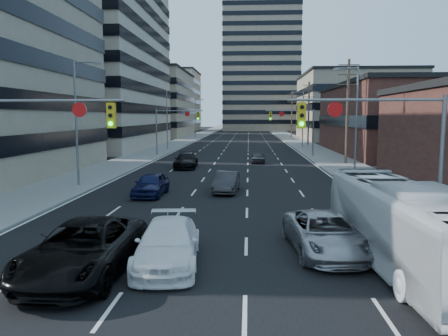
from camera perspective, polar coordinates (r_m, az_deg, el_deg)
ground at (r=12.09m, az=-6.30°, el=-18.33°), size 400.00×400.00×0.00m
road_surface at (r=140.89m, az=2.49°, el=4.71°), size 18.00×300.00×0.02m
sidewalk_left at (r=141.51m, az=-2.19°, el=4.75°), size 5.00×300.00×0.15m
sidewalk_right at (r=141.20m, az=7.18°, el=4.70°), size 5.00×300.00×0.15m
office_left_mid at (r=76.96m, az=-19.33°, el=13.05°), size 26.00×34.00×28.00m
office_left_far at (r=113.80m, az=-10.00°, el=8.15°), size 20.00×30.00×16.00m
storefront_right_mid at (r=64.69m, az=23.37°, el=5.69°), size 20.00×30.00×9.00m
office_right_far at (r=101.47m, az=16.57°, el=7.58°), size 22.00×28.00×14.00m
apartment_tower at (r=162.60m, az=4.84°, el=15.22°), size 26.00×26.00×58.00m
bg_block_left at (r=153.79m, az=-8.05°, el=8.55°), size 24.00×24.00×20.00m
bg_block_right at (r=143.97m, az=15.44°, el=6.91°), size 22.00×22.00×12.00m
signal_near_left at (r=20.98m, az=-23.21°, el=4.07°), size 6.59×0.33×6.00m
signal_near_right at (r=19.61m, az=19.83°, el=4.06°), size 6.59×0.33×6.00m
signal_far_left at (r=56.60m, az=-6.51°, el=5.92°), size 6.09×0.33×6.00m
signal_far_right at (r=56.09m, az=9.24°, el=5.87°), size 6.09×0.33×6.00m
utility_pole_block at (r=47.91m, az=15.83°, el=7.33°), size 2.20×0.28×11.00m
utility_pole_midblock at (r=77.48m, az=10.99°, el=7.16°), size 2.20×0.28×11.00m
utility_pole_distant at (r=107.28m, az=8.84°, el=7.07°), size 2.20×0.28×11.00m
streetlight_left_near at (r=33.12m, az=-18.51°, el=6.33°), size 2.03×0.22×9.00m
streetlight_left_mid at (r=66.91m, az=-7.32°, el=6.68°), size 2.03×0.22×9.00m
streetlight_left_far at (r=101.52m, az=-3.69°, el=6.75°), size 2.03×0.22×9.00m
streetlight_right_near at (r=36.77m, az=16.67°, el=6.40°), size 2.03×0.22×9.00m
streetlight_right_far at (r=71.29m, az=10.14°, el=6.64°), size 2.03×0.22×9.00m
black_pickup at (r=15.04m, az=-17.86°, el=-10.00°), size 3.02×6.29×1.73m
white_van at (r=15.41m, az=-7.34°, el=-9.77°), size 2.51×5.30×1.49m
silver_suv at (r=16.98m, az=13.07°, el=-8.32°), size 2.96×5.59×1.50m
transit_bus at (r=16.02m, az=22.43°, el=-6.91°), size 2.99×10.66×2.94m
sedan_blue at (r=28.56m, az=-9.51°, el=-2.10°), size 1.91×4.47×1.50m
sedan_grey_center at (r=29.43m, az=0.35°, el=-1.86°), size 1.78×4.31×1.39m
sedan_black_far at (r=43.22m, az=-4.98°, el=0.97°), size 2.33×5.29×1.51m
sedan_grey_right at (r=48.02m, az=4.47°, el=1.39°), size 1.63×3.69×1.24m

